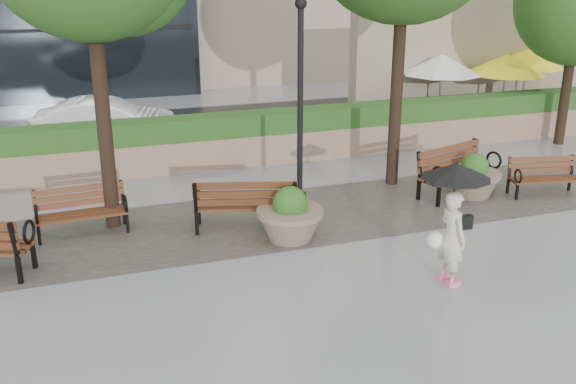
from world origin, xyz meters
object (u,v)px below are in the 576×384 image
object	(u,v)px
bench_2	(246,214)
car_right	(107,121)
bench_1	(83,221)
bench_3	(457,181)
planter_right	(473,180)
planter_left	(290,219)
lamppost	(300,119)
bench_4	(544,185)
pedestrian	(453,212)

from	to	relation	value
bench_2	car_right	xyz separation A→B (m)	(-2.08, 7.64, 0.35)
bench_1	bench_3	distance (m)	8.12
bench_1	bench_3	xyz separation A→B (m)	(8.11, -0.35, 0.05)
planter_right	car_right	bearing A→B (deg)	134.92
bench_3	planter_left	xyz separation A→B (m)	(-4.41, -1.19, 0.09)
bench_2	lamppost	distance (m)	2.32
bench_2	bench_4	world-z (taller)	bench_2
car_right	pedestrian	world-z (taller)	pedestrian
bench_3	lamppost	size ratio (longest dim) A/B	0.50
bench_3	lamppost	xyz separation A→B (m)	(-3.62, 0.45, 1.60)
bench_4	car_right	distance (m)	11.97
bench_2	planter_left	distance (m)	1.01
lamppost	car_right	xyz separation A→B (m)	(-3.52, 6.77, -1.26)
pedestrian	bench_2	bearing A→B (deg)	34.84
bench_4	bench_3	bearing A→B (deg)	170.63
planter_left	car_right	distance (m)	8.84
planter_right	lamppost	xyz separation A→B (m)	(-3.90, 0.67, 1.53)
bench_2	car_right	bearing A→B (deg)	-58.59
car_right	bench_1	bearing A→B (deg)	-177.44
car_right	bench_4	bearing A→B (deg)	-120.79
planter_left	pedestrian	xyz separation A→B (m)	(1.88, -2.48, 0.82)
bench_4	planter_left	bearing A→B (deg)	-164.07
bench_1	bench_3	bearing A→B (deg)	-5.26
bench_3	planter_right	bearing A→B (deg)	-57.15
bench_1	car_right	xyz separation A→B (m)	(0.97, 6.87, 0.39)
bench_1	bench_2	distance (m)	3.14
planter_right	pedestrian	size ratio (longest dim) A/B	0.59
bench_4	planter_left	xyz separation A→B (m)	(-6.25, -0.50, 0.16)
bench_1	bench_2	world-z (taller)	bench_2
bench_4	lamppost	distance (m)	5.82
planter_left	bench_3	bearing A→B (deg)	15.11
lamppost	bench_1	bearing A→B (deg)	-178.73
bench_2	pedestrian	world-z (taller)	pedestrian
bench_1	pedestrian	bearing A→B (deg)	-38.57
car_right	bench_3	bearing A→B (deg)	-124.70
bench_3	pedestrian	bearing A→B (deg)	-142.79
bench_2	planter_right	world-z (taller)	bench_2
planter_right	car_right	size ratio (longest dim) A/B	0.30
lamppost	car_right	size ratio (longest dim) A/B	1.08
bench_4	bench_1	bearing A→B (deg)	-174.61
bench_3	lamppost	bearing A→B (deg)	154.81
bench_4	car_right	size ratio (longest dim) A/B	0.41
bench_3	planter_right	distance (m)	0.36
lamppost	car_right	distance (m)	7.73
bench_1	planter_right	xyz separation A→B (m)	(8.38, -0.57, 0.12)
bench_4	planter_right	world-z (taller)	planter_right
planter_left	lamppost	distance (m)	2.36
bench_1	bench_3	world-z (taller)	bench_3
bench_4	pedestrian	world-z (taller)	pedestrian
planter_left	planter_right	world-z (taller)	planter_left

